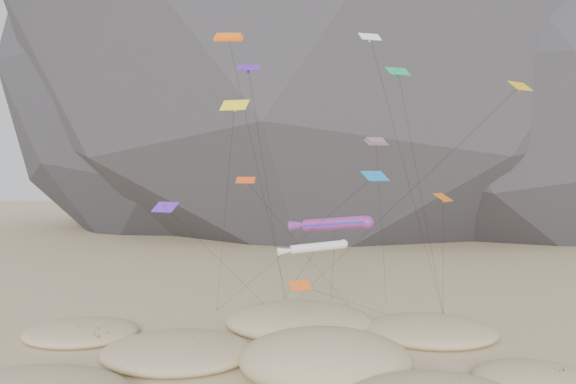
# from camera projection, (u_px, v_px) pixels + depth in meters

# --- Properties ---
(dunes) EXTENTS (49.72, 37.52, 4.49)m
(dunes) POSITION_uv_depth(u_px,v_px,m) (274.00, 363.00, 45.43)
(dunes) COLOR #CCB789
(dunes) RESTS_ON ground
(dune_grass) EXTENTS (41.87, 30.11, 1.47)m
(dune_grass) POSITION_uv_depth(u_px,v_px,m) (275.00, 363.00, 45.19)
(dune_grass) COLOR black
(dune_grass) RESTS_ON ground
(kite_stakes) EXTENTS (26.00, 5.45, 0.30)m
(kite_stakes) POSITION_uv_depth(u_px,v_px,m) (326.00, 311.00, 64.51)
(kite_stakes) COLOR #3F2D1E
(kite_stakes) RESTS_ON ground
(rainbow_tube_kite) EXTENTS (8.25, 11.64, 12.16)m
(rainbow_tube_kite) POSITION_uv_depth(u_px,v_px,m) (332.00, 224.00, 53.84)
(rainbow_tube_kite) COLOR red
(rainbow_tube_kite) RESTS_ON ground
(white_tube_kite) EXTENTS (7.63, 17.18, 10.15)m
(white_tube_kite) POSITION_uv_depth(u_px,v_px,m) (314.00, 248.00, 49.63)
(white_tube_kite) COLOR silver
(white_tube_kite) RESTS_ON ground
(orange_parafoil) EXTENTS (6.94, 10.39, 30.10)m
(orange_parafoil) POSITION_uv_depth(u_px,v_px,m) (229.00, 41.00, 55.87)
(orange_parafoil) COLOR #FB5E0D
(orange_parafoil) RESTS_ON ground
(multi_parafoil) EXTENTS (3.86, 14.26, 19.54)m
(multi_parafoil) POSITION_uv_depth(u_px,v_px,m) (376.00, 144.00, 54.03)
(multi_parafoil) COLOR red
(multi_parafoil) RESTS_ON ground
(delta_kites) EXTENTS (32.10, 22.42, 29.14)m
(delta_kites) POSITION_uv_depth(u_px,v_px,m) (325.00, 147.00, 50.20)
(delta_kites) COLOR yellow
(delta_kites) RESTS_ON ground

